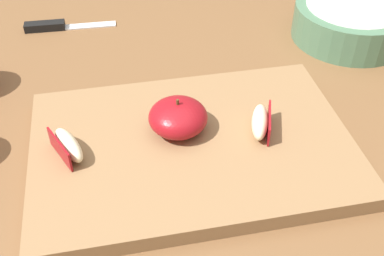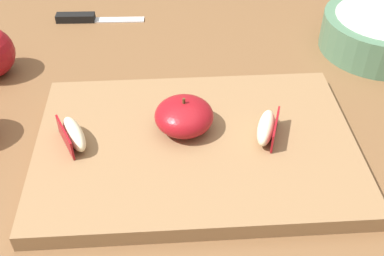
# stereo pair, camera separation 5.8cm
# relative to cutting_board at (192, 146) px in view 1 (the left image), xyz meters

# --- Properties ---
(dining_table) EXTENTS (1.14, 1.00, 0.72)m
(dining_table) POSITION_rel_cutting_board_xyz_m (-0.03, 0.04, -0.11)
(dining_table) COLOR brown
(dining_table) RESTS_ON ground_plane
(cutting_board) EXTENTS (0.40, 0.27, 0.02)m
(cutting_board) POSITION_rel_cutting_board_xyz_m (0.00, 0.00, 0.00)
(cutting_board) COLOR olive
(cutting_board) RESTS_ON dining_table
(apple_half_skin_up) EXTENTS (0.07, 0.07, 0.05)m
(apple_half_skin_up) POSITION_rel_cutting_board_xyz_m (-0.01, 0.02, 0.03)
(apple_half_skin_up) COLOR maroon
(apple_half_skin_up) RESTS_ON cutting_board
(apple_wedge_front) EXTENTS (0.04, 0.07, 0.03)m
(apple_wedge_front) POSITION_rel_cutting_board_xyz_m (0.09, 0.00, 0.02)
(apple_wedge_front) COLOR beige
(apple_wedge_front) RESTS_ON cutting_board
(apple_wedge_middle) EXTENTS (0.05, 0.07, 0.03)m
(apple_wedge_middle) POSITION_rel_cutting_board_xyz_m (-0.15, 0.00, 0.02)
(apple_wedge_middle) COLOR beige
(apple_wedge_middle) RESTS_ON cutting_board
(paring_knife) EXTENTS (0.16, 0.02, 0.01)m
(paring_knife) POSITION_rel_cutting_board_xyz_m (-0.18, 0.36, -0.00)
(paring_knife) COLOR silver
(paring_knife) RESTS_ON dining_table
(ceramic_fruit_bowl) EXTENTS (0.20, 0.20, 0.06)m
(ceramic_fruit_bowl) POSITION_rel_cutting_board_xyz_m (0.32, 0.23, 0.02)
(ceramic_fruit_bowl) COLOR #4C7556
(ceramic_fruit_bowl) RESTS_ON dining_table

